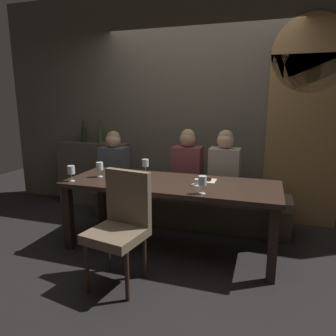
# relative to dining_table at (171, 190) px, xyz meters

# --- Properties ---
(ground) EXTENTS (9.00, 9.00, 0.00)m
(ground) POSITION_rel_dining_table_xyz_m (0.00, 0.00, -0.65)
(ground) COLOR black
(back_wall_tiled) EXTENTS (6.00, 0.12, 3.00)m
(back_wall_tiled) POSITION_rel_dining_table_xyz_m (0.00, 1.22, 0.85)
(back_wall_tiled) COLOR brown
(back_wall_tiled) RESTS_ON ground
(arched_door) EXTENTS (0.90, 0.05, 2.55)m
(arched_door) POSITION_rel_dining_table_xyz_m (1.35, 1.15, 0.71)
(arched_door) COLOR olive
(arched_door) RESTS_ON ground
(back_counter) EXTENTS (1.10, 0.28, 0.95)m
(back_counter) POSITION_rel_dining_table_xyz_m (-1.55, 1.04, -0.18)
(back_counter) COLOR #494138
(back_counter) RESTS_ON ground
(dining_table) EXTENTS (2.20, 0.84, 0.74)m
(dining_table) POSITION_rel_dining_table_xyz_m (0.00, 0.00, 0.00)
(dining_table) COLOR black
(dining_table) RESTS_ON ground
(banquette_bench) EXTENTS (2.50, 0.44, 0.45)m
(banquette_bench) POSITION_rel_dining_table_xyz_m (0.00, 0.70, -0.42)
(banquette_bench) COLOR #40352A
(banquette_bench) RESTS_ON ground
(chair_near_side) EXTENTS (0.51, 0.51, 0.98)m
(chair_near_side) POSITION_rel_dining_table_xyz_m (-0.22, -0.72, -0.09)
(chair_near_side) COLOR #302119
(chair_near_side) RESTS_ON ground
(diner_redhead) EXTENTS (0.36, 0.24, 0.72)m
(diner_redhead) POSITION_rel_dining_table_xyz_m (-1.04, 0.71, 0.14)
(diner_redhead) COLOR #4C515B
(diner_redhead) RESTS_ON banquette_bench
(diner_bearded) EXTENTS (0.36, 0.24, 0.77)m
(diner_bearded) POSITION_rel_dining_table_xyz_m (-0.01, 0.71, 0.16)
(diner_bearded) COLOR brown
(diner_bearded) RESTS_ON banquette_bench
(diner_far_end) EXTENTS (0.36, 0.24, 0.78)m
(diner_far_end) POSITION_rel_dining_table_xyz_m (0.45, 0.69, 0.17)
(diner_far_end) COLOR #9E9384
(diner_far_end) RESTS_ON banquette_bench
(wine_bottle_dark_red) EXTENTS (0.08, 0.08, 0.33)m
(wine_bottle_dark_red) POSITION_rel_dining_table_xyz_m (-1.71, 1.07, 0.42)
(wine_bottle_dark_red) COLOR black
(wine_bottle_dark_red) RESTS_ON back_counter
(wine_bottle_pale_label) EXTENTS (0.08, 0.08, 0.33)m
(wine_bottle_pale_label) POSITION_rel_dining_table_xyz_m (-1.41, 1.03, 0.42)
(wine_bottle_pale_label) COLOR #384728
(wine_bottle_pale_label) RESTS_ON back_counter
(wine_glass_far_right) EXTENTS (0.08, 0.08, 0.16)m
(wine_glass_far_right) POSITION_rel_dining_table_xyz_m (-0.81, -0.05, 0.20)
(wine_glass_far_right) COLOR silver
(wine_glass_far_right) RESTS_ON dining_table
(wine_glass_center_back) EXTENTS (0.08, 0.08, 0.16)m
(wine_glass_center_back) POSITION_rel_dining_table_xyz_m (0.39, -0.31, 0.20)
(wine_glass_center_back) COLOR silver
(wine_glass_center_back) RESTS_ON dining_table
(wine_glass_center_front) EXTENTS (0.08, 0.08, 0.16)m
(wine_glass_center_front) POSITION_rel_dining_table_xyz_m (-1.00, -0.30, 0.20)
(wine_glass_center_front) COLOR silver
(wine_glass_center_front) RESTS_ON dining_table
(wine_glass_near_left) EXTENTS (0.08, 0.08, 0.16)m
(wine_glass_near_left) POSITION_rel_dining_table_xyz_m (-0.40, 0.28, 0.20)
(wine_glass_near_left) COLOR silver
(wine_glass_near_left) RESTS_ON dining_table
(espresso_cup) EXTENTS (0.12, 0.12, 0.06)m
(espresso_cup) POSITION_rel_dining_table_xyz_m (0.29, -0.05, 0.11)
(espresso_cup) COLOR white
(espresso_cup) RESTS_ON dining_table
(dessert_plate) EXTENTS (0.19, 0.19, 0.05)m
(dessert_plate) POSITION_rel_dining_table_xyz_m (0.35, 0.13, 0.10)
(dessert_plate) COLOR white
(dessert_plate) RESTS_ON dining_table
(folded_napkin) EXTENTS (0.14, 0.13, 0.01)m
(folded_napkin) POSITION_rel_dining_table_xyz_m (-0.27, -0.21, 0.09)
(folded_napkin) COLOR silver
(folded_napkin) RESTS_ON dining_table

